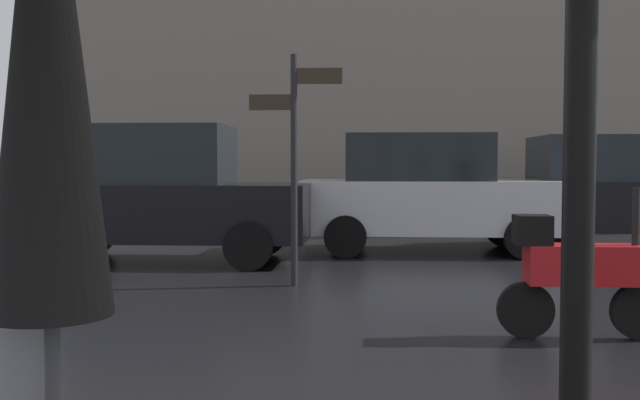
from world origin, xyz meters
The scene contains 6 objects.
folded_patio_umbrella_far centered at (-1.29, -0.93, 1.55)m, with size 0.47×0.47×2.39m.
parked_scooter centered at (1.15, 3.42, 0.55)m, with size 1.37×0.32×1.23m.
parked_car_left centered at (-3.57, 7.82, 1.00)m, with size 4.21×1.85×1.98m.
parked_car_right centered at (3.59, 9.86, 0.97)m, with size 4.10×2.08×1.90m.
parked_car_distant centered at (0.42, 9.23, 0.97)m, with size 4.15×1.90×1.91m.
street_signpost centered at (-1.39, 5.82, 1.64)m, with size 1.08×0.08×2.69m.
Camera 1 is at (-0.57, -2.52, 1.42)m, focal length 40.49 mm.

